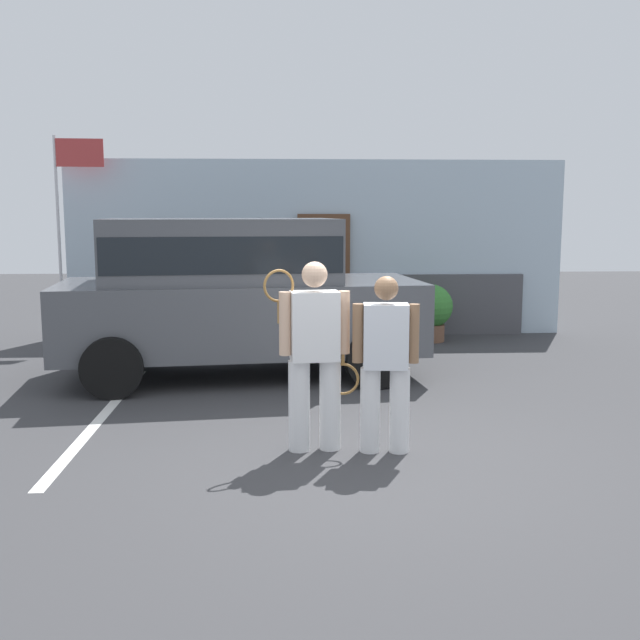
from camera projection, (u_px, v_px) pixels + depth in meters
ground_plane at (354, 458)px, 6.51m from camera, size 40.00×40.00×0.00m
parking_stripe_0 at (103, 415)px, 7.86m from camera, size 0.12×4.40×0.01m
house_frontage at (317, 253)px, 12.95m from camera, size 8.55×0.40×3.02m
parked_suv at (233, 289)px, 9.61m from camera, size 4.78×2.56×2.05m
tennis_player_man at (314, 353)px, 6.62m from camera, size 0.77×0.30×1.71m
tennis_player_woman at (385, 362)px, 6.57m from camera, size 0.85×0.28×1.58m
potted_plant_by_porch at (431, 310)px, 12.32m from camera, size 0.72×0.72×0.95m
flag_pole at (68, 201)px, 12.15m from camera, size 0.80×0.07×3.36m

